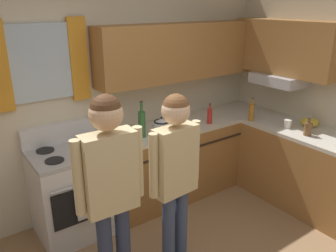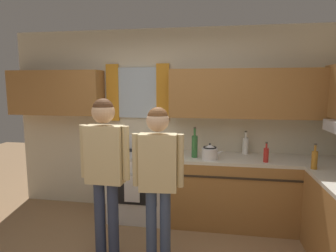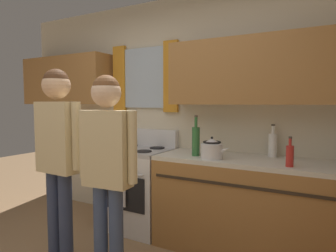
% 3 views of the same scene
% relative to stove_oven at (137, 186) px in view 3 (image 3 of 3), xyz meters
% --- Properties ---
extents(back_wall_unit, '(4.60, 0.42, 2.60)m').
position_rel_stove_oven_xyz_m(back_wall_unit, '(0.40, 0.28, 0.99)').
color(back_wall_unit, beige).
rests_on(back_wall_unit, ground).
extents(kitchen_counter_run, '(2.27, 2.11, 0.90)m').
position_rel_stove_oven_xyz_m(kitchen_counter_run, '(1.85, -0.42, -0.02)').
color(kitchen_counter_run, '#9E6B38').
rests_on(kitchen_counter_run, ground).
extents(stove_oven, '(0.74, 0.67, 1.10)m').
position_rel_stove_oven_xyz_m(stove_oven, '(0.00, 0.00, 0.00)').
color(stove_oven, silver).
rests_on(stove_oven, ground).
extents(bottle_wine_green, '(0.08, 0.08, 0.39)m').
position_rel_stove_oven_xyz_m(bottle_wine_green, '(0.77, -0.10, 0.58)').
color(bottle_wine_green, '#2D6633').
rests_on(bottle_wine_green, kitchen_counter_run).
extents(bottle_sauce_red, '(0.06, 0.06, 0.25)m').
position_rel_stove_oven_xyz_m(bottle_sauce_red, '(1.63, -0.19, 0.53)').
color(bottle_sauce_red, red).
rests_on(bottle_sauce_red, kitchen_counter_run).
extents(bottle_milk_white, '(0.08, 0.08, 0.31)m').
position_rel_stove_oven_xyz_m(bottle_milk_white, '(1.43, 0.21, 0.55)').
color(bottle_milk_white, white).
rests_on(bottle_milk_white, kitchen_counter_run).
extents(stovetop_kettle, '(0.27, 0.20, 0.21)m').
position_rel_stove_oven_xyz_m(stovetop_kettle, '(0.96, -0.17, 0.53)').
color(stovetop_kettle, silver).
rests_on(stovetop_kettle, kitchen_counter_run).
extents(adult_left, '(0.52, 0.23, 1.69)m').
position_rel_stove_oven_xyz_m(adult_left, '(-0.07, -1.04, 0.60)').
color(adult_left, '#2D3856').
rests_on(adult_left, ground).
extents(adult_in_plaid, '(0.50, 0.22, 1.62)m').
position_rel_stove_oven_xyz_m(adult_in_plaid, '(0.48, -1.06, 0.55)').
color(adult_in_plaid, '#38476B').
rests_on(adult_in_plaid, ground).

